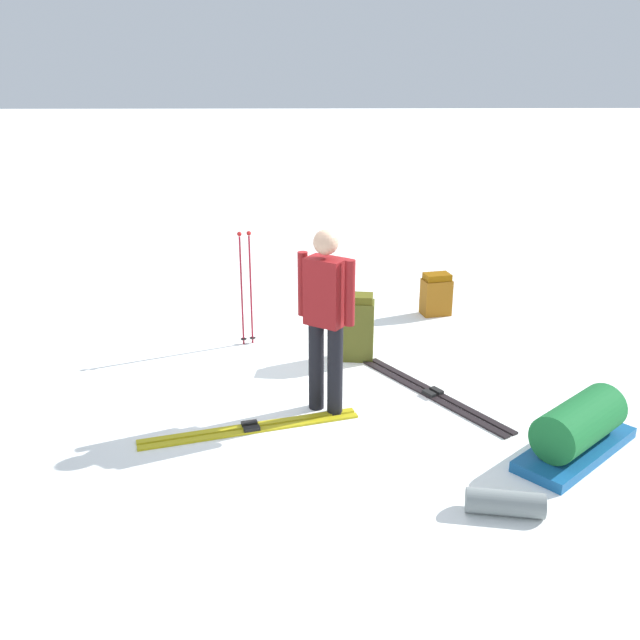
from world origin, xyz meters
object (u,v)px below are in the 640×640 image
(backpack_bright, at_px, (357,328))
(ski_pair_far, at_px, (433,394))
(backpack_large_dark, at_px, (436,295))
(gear_sled, at_px, (578,430))
(ski_pair_near, at_px, (251,428))
(skier_standing, at_px, (326,313))
(ski_poles_planted_near, at_px, (246,283))
(sleeping_mat_rolled, at_px, (505,503))

(backpack_bright, bearing_deg, ski_pair_far, 126.85)
(backpack_large_dark, bearing_deg, gear_sled, 99.67)
(ski_pair_near, distance_m, backpack_large_dark, 3.62)
(ski_pair_near, relative_size, ski_pair_far, 1.11)
(skier_standing, bearing_deg, ski_pair_near, 27.85)
(backpack_large_dark, height_order, gear_sled, backpack_large_dark)
(backpack_bright, xyz_separation_m, ski_poles_planted_near, (1.21, -0.45, 0.37))
(skier_standing, xyz_separation_m, sleeping_mat_rolled, (-1.23, 1.60, -0.86))
(backpack_large_dark, bearing_deg, ski_pair_far, 79.74)
(sleeping_mat_rolled, bearing_deg, backpack_bright, -72.76)
(ski_poles_planted_near, bearing_deg, ski_pair_near, 95.00)
(ski_poles_planted_near, height_order, sleeping_mat_rolled, ski_poles_planted_near)
(ski_pair_near, relative_size, backpack_bright, 2.64)
(ski_pair_near, xyz_separation_m, ski_pair_far, (-1.71, -0.64, -0.00))
(backpack_bright, distance_m, ski_poles_planted_near, 1.34)
(ski_pair_near, distance_m, ski_pair_far, 1.82)
(gear_sled, xyz_separation_m, sleeping_mat_rolled, (0.80, 0.80, -0.13))
(skier_standing, relative_size, sleeping_mat_rolled, 3.09)
(ski_pair_far, bearing_deg, ski_poles_planted_near, -35.66)
(backpack_bright, xyz_separation_m, sleeping_mat_rolled, (-0.87, 2.79, -0.27))
(ski_pair_near, height_order, gear_sled, gear_sled)
(ski_pair_near, height_order, sleeping_mat_rolled, sleeping_mat_rolled)
(ski_pair_near, height_order, backpack_large_dark, backpack_large_dark)
(ski_pair_near, xyz_separation_m, sleeping_mat_rolled, (-1.90, 1.25, 0.08))
(ski_pair_far, xyz_separation_m, ski_poles_planted_near, (1.88, -1.35, 0.71))
(skier_standing, relative_size, backpack_bright, 2.34)
(ski_pair_near, bearing_deg, ski_pair_far, -159.40)
(gear_sled, relative_size, sleeping_mat_rolled, 2.24)
(ski_pair_near, distance_m, gear_sled, 2.74)
(ski_pair_near, relative_size, sleeping_mat_rolled, 3.48)
(ski_pair_far, height_order, gear_sled, gear_sled)
(gear_sled, bearing_deg, ski_poles_planted_near, -40.43)
(ski_poles_planted_near, xyz_separation_m, gear_sled, (-2.87, 2.44, -0.50))
(skier_standing, relative_size, backpack_large_dark, 3.18)
(ski_pair_far, distance_m, ski_poles_planted_near, 2.42)
(skier_standing, bearing_deg, gear_sled, 158.38)
(skier_standing, distance_m, sleeping_mat_rolled, 2.20)
(skier_standing, xyz_separation_m, ski_poles_planted_near, (0.84, -1.64, -0.23))
(ski_pair_far, bearing_deg, backpack_bright, -53.15)
(sleeping_mat_rolled, bearing_deg, ski_pair_far, -84.17)
(backpack_bright, relative_size, sleeping_mat_rolled, 1.32)
(ski_pair_near, xyz_separation_m, ski_poles_planted_near, (0.17, -1.99, 0.71))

